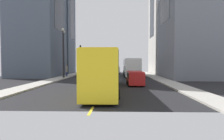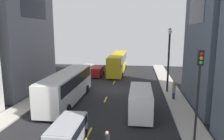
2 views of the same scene
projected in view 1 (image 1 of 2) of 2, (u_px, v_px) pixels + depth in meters
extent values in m
plane|color=black|center=(109.00, 79.00, 31.75)|extent=(42.40, 42.40, 0.00)
cube|color=#B2ADA3|center=(158.00, 78.00, 31.52)|extent=(2.23, 44.00, 0.15)
cube|color=#B2ADA3|center=(60.00, 78.00, 31.97)|extent=(2.23, 44.00, 0.15)
cube|color=yellow|center=(112.00, 72.00, 52.72)|extent=(0.16, 2.00, 0.01)
cube|color=yellow|center=(111.00, 74.00, 44.33)|extent=(0.16, 2.00, 0.01)
cube|color=yellow|center=(110.00, 77.00, 35.94)|extent=(0.16, 2.00, 0.01)
cube|color=yellow|center=(107.00, 81.00, 27.55)|extent=(0.16, 2.00, 0.01)
cube|color=yellow|center=(103.00, 89.00, 19.16)|extent=(0.16, 2.00, 0.01)
cube|color=yellow|center=(91.00, 111.00, 10.77)|extent=(0.16, 2.00, 0.01)
cube|color=silver|center=(131.00, 67.00, 36.98)|extent=(2.55, 11.94, 3.00)
cube|color=black|center=(131.00, 63.00, 36.95)|extent=(2.60, 10.98, 1.20)
cube|color=beige|center=(131.00, 59.00, 36.92)|extent=(2.45, 11.46, 0.08)
cylinder|color=black|center=(140.00, 75.00, 33.30)|extent=(0.46, 1.00, 1.00)
cylinder|color=black|center=(126.00, 75.00, 33.37)|extent=(0.46, 1.00, 1.00)
cylinder|color=black|center=(136.00, 73.00, 40.69)|extent=(0.46, 1.00, 1.00)
cylinder|color=black|center=(124.00, 73.00, 40.76)|extent=(0.46, 1.00, 1.00)
cube|color=yellow|center=(105.00, 71.00, 18.66)|extent=(2.45, 14.69, 3.30)
cube|color=black|center=(105.00, 62.00, 18.62)|extent=(2.50, 13.51, 1.48)
cube|color=gold|center=(105.00, 53.00, 18.59)|extent=(2.35, 14.10, 0.08)
cylinder|color=black|center=(117.00, 94.00, 14.14)|extent=(0.44, 0.76, 0.76)
cylinder|color=black|center=(86.00, 94.00, 14.20)|extent=(0.44, 0.76, 0.76)
cylinder|color=black|center=(117.00, 82.00, 23.23)|extent=(0.44, 0.76, 0.76)
cylinder|color=black|center=(98.00, 82.00, 23.29)|extent=(0.44, 0.76, 0.76)
cube|color=white|center=(91.00, 69.00, 40.18)|extent=(2.05, 5.76, 2.30)
cube|color=black|center=(91.00, 65.00, 40.15)|extent=(2.09, 5.30, 0.69)
cube|color=silver|center=(91.00, 63.00, 40.13)|extent=(1.97, 5.53, 0.08)
cylinder|color=black|center=(95.00, 74.00, 38.41)|extent=(0.37, 0.72, 0.72)
cylinder|color=black|center=(85.00, 74.00, 38.46)|extent=(0.37, 0.72, 0.72)
cylinder|color=black|center=(97.00, 73.00, 41.97)|extent=(0.37, 0.72, 0.72)
cylinder|color=black|center=(88.00, 73.00, 42.03)|extent=(0.37, 0.72, 0.72)
cube|color=red|center=(135.00, 78.00, 22.98)|extent=(1.75, 4.53, 1.37)
cube|color=black|center=(135.00, 75.00, 22.97)|extent=(1.79, 4.16, 0.57)
cube|color=#A91A1A|center=(135.00, 72.00, 22.95)|extent=(1.68, 4.34, 0.08)
cylinder|color=black|center=(144.00, 84.00, 21.58)|extent=(0.32, 0.62, 0.62)
cylinder|color=black|center=(129.00, 84.00, 21.62)|extent=(0.32, 0.62, 0.62)
cylinder|color=black|center=(141.00, 81.00, 24.38)|extent=(0.32, 0.62, 0.62)
cylinder|color=black|center=(128.00, 81.00, 24.43)|extent=(0.32, 0.62, 0.62)
cube|color=#B7BABF|center=(116.00, 70.00, 46.09)|extent=(1.83, 4.18, 1.47)
cube|color=black|center=(116.00, 68.00, 46.07)|extent=(1.87, 3.85, 0.62)
cube|color=#9C9EA2|center=(116.00, 67.00, 46.06)|extent=(1.76, 4.01, 0.08)
cylinder|color=black|center=(119.00, 73.00, 44.79)|extent=(0.33, 0.62, 0.62)
cylinder|color=black|center=(112.00, 73.00, 44.84)|extent=(0.33, 0.62, 0.62)
cylinder|color=black|center=(119.00, 72.00, 47.38)|extent=(0.33, 0.62, 0.62)
cylinder|color=black|center=(112.00, 72.00, 47.43)|extent=(0.33, 0.62, 0.62)
cylinder|color=gold|center=(104.00, 72.00, 47.75)|extent=(0.29, 0.29, 0.72)
cylinder|color=black|center=(104.00, 68.00, 47.71)|extent=(0.39, 0.39, 1.05)
sphere|color=tan|center=(104.00, 66.00, 47.69)|extent=(0.21, 0.21, 0.21)
cylinder|color=navy|center=(67.00, 74.00, 35.37)|extent=(0.29, 0.29, 0.76)
cylinder|color=gray|center=(67.00, 69.00, 35.33)|extent=(0.39, 0.39, 1.14)
sphere|color=#8C6647|center=(67.00, 65.00, 35.30)|extent=(0.22, 0.22, 0.22)
cylinder|color=black|center=(80.00, 61.00, 46.31)|extent=(0.14, 0.14, 5.68)
cube|color=black|center=(80.00, 47.00, 46.18)|extent=(0.32, 0.32, 0.90)
sphere|color=red|center=(81.00, 46.00, 46.35)|extent=(0.20, 0.20, 0.20)
sphere|color=orange|center=(81.00, 47.00, 46.36)|extent=(0.20, 0.20, 0.20)
sphere|color=green|center=(81.00, 48.00, 46.37)|extent=(0.20, 0.20, 0.20)
cylinder|color=black|center=(64.00, 55.00, 32.30)|extent=(0.18, 0.18, 7.44)
sphere|color=silver|center=(64.00, 32.00, 32.15)|extent=(0.44, 0.44, 0.44)
cylinder|color=black|center=(63.00, 54.00, 31.89)|extent=(0.18, 0.18, 7.72)
sphere|color=silver|center=(63.00, 30.00, 31.73)|extent=(0.44, 0.44, 0.44)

